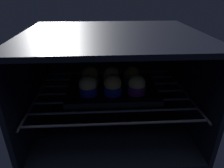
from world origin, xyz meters
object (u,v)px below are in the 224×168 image
muffin_row0_col1 (113,85)px  muffin_row1_col0 (90,76)px  muffin_row0_col0 (88,86)px  muffin_row1_col2 (132,76)px  muffin_row0_col2 (137,85)px  baking_tray (112,90)px  muffin_row1_col1 (111,76)px

muffin_row0_col1 → muffin_row1_col0: bearing=135.7°
muffin_row0_col1 → muffin_row1_col0: muffin_row1_col0 is taller
muffin_row0_col0 → muffin_row1_col2: (16.27, 8.08, -0.05)cm
muffin_row0_col2 → muffin_row1_col0: (-16.33, 7.90, 0.20)cm
muffin_row1_col2 → baking_tray: bearing=-150.7°
muffin_row1_col1 → muffin_row0_col1: bearing=-87.0°
muffin_row1_col0 → muffin_row0_col1: bearing=-44.3°
baking_tray → muffin_row0_col1: 5.61cm
muffin_row1_col1 → muffin_row0_col2: bearing=-44.8°
baking_tray → muffin_row0_col1: (0.27, -4.09, 3.83)cm
muffin_row0_col1 → muffin_row0_col2: bearing=0.9°
baking_tray → muffin_row1_col0: (-7.98, 3.94, 3.86)cm
baking_tray → muffin_row1_col1: size_ratio=4.64×
muffin_row1_col1 → muffin_row0_col0: bearing=-135.3°
muffin_row0_col0 → muffin_row1_col1: bearing=44.7°
baking_tray → muffin_row1_col1: 5.78cm
muffin_row1_col0 → muffin_row1_col2: bearing=1.6°
baking_tray → muffin_row0_col2: size_ratio=4.53×
muffin_row1_col1 → muffin_row1_col2: muffin_row1_col2 is taller
baking_tray → muffin_row0_col1: muffin_row0_col1 is taller
muffin_row0_col2 → muffin_row1_col0: 18.15cm
muffin_row0_col0 → muffin_row0_col1: size_ratio=0.95×
muffin_row0_col2 → muffin_row1_col2: bearing=93.8°
muffin_row0_col0 → muffin_row0_col1: muffin_row0_col1 is taller
baking_tray → muffin_row1_col2: bearing=29.3°
muffin_row0_col1 → muffin_row1_col2: same height
baking_tray → muffin_row1_col0: muffin_row1_col0 is taller
muffin_row0_col0 → muffin_row1_col1: same height
muffin_row0_col2 → muffin_row0_col1: bearing=-179.1°
muffin_row0_col1 → muffin_row1_col2: bearing=48.4°
muffin_row0_col0 → muffin_row1_col1: 11.66cm
muffin_row0_col0 → muffin_row1_col1: (8.29, 8.20, 0.02)cm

